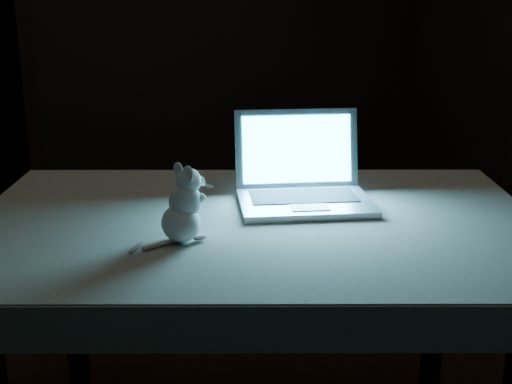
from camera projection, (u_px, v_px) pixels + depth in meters
name	position (u px, v px, depth m)	size (l,w,h in m)	color
floor	(258.00, 377.00, 2.74)	(5.00, 5.00, 0.00)	black
back_wall	(117.00, 17.00, 4.58)	(4.50, 0.04, 2.60)	black
table	(255.00, 348.00, 2.14)	(1.56, 1.00, 0.84)	black
tablecloth	(243.00, 237.00, 2.03)	(1.67, 1.12, 0.11)	#BCB59F
laptop	(306.00, 163.00, 2.09)	(0.41, 0.36, 0.28)	#BBBBC0
plush_mouse	(180.00, 204.00, 1.81)	(0.15, 0.15, 0.21)	white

